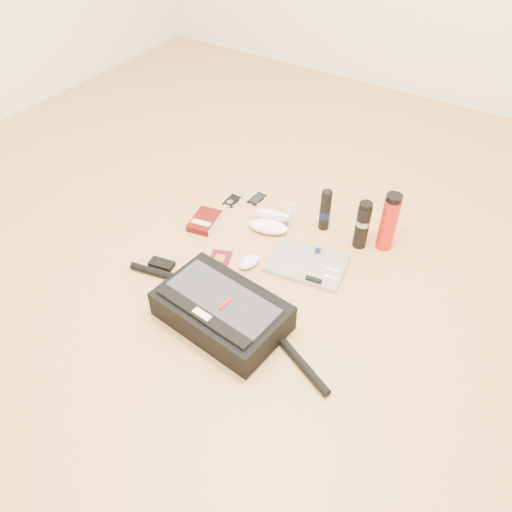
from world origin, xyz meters
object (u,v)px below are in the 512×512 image
laptop (307,264)px  messenger_bag (221,310)px  book (205,221)px  thermos_red (389,222)px  thermos_black (362,225)px

laptop → messenger_bag: bearing=-116.1°
book → thermos_red: size_ratio=0.68×
thermos_black → thermos_red: 0.11m
messenger_bag → thermos_black: bearing=75.2°
messenger_bag → book: size_ratio=5.18×
book → thermos_black: 0.72m
book → thermos_black: thermos_black is taller
messenger_bag → thermos_red: 0.82m
laptop → thermos_red: size_ratio=1.27×
thermos_red → book: bearing=-158.4°
messenger_bag → laptop: 0.46m
book → thermos_black: bearing=8.5°
thermos_black → laptop: bearing=-118.3°
messenger_bag → book: 0.59m
thermos_black → thermos_red: bearing=29.1°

